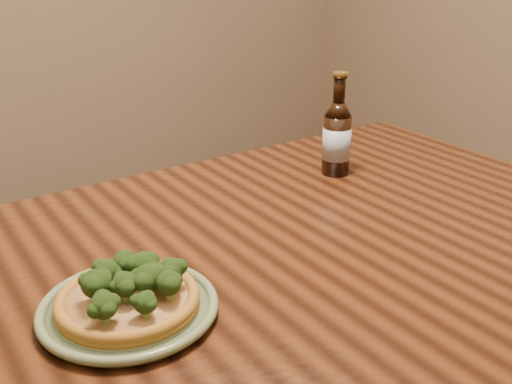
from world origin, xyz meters
TOP-DOWN VIEW (x-y plane):
  - table at (0.00, 0.10)m, footprint 1.60×0.90m
  - plate at (-0.20, 0.05)m, footprint 0.25×0.25m
  - pizza at (-0.19, 0.05)m, footprint 0.20×0.20m
  - beer_bottle at (0.41, 0.31)m, footprint 0.06×0.06m

SIDE VIEW (x-z plane):
  - table at x=0.00m, z-range 0.28..1.03m
  - plate at x=-0.20m, z-range 0.75..0.77m
  - pizza at x=-0.19m, z-range 0.75..0.82m
  - beer_bottle at x=0.41m, z-range 0.72..0.95m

